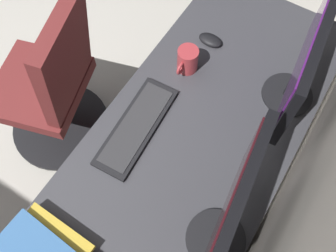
{
  "coord_description": "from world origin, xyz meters",
  "views": [
    {
      "loc": [
        0.32,
        1.8,
        1.99
      ],
      "look_at": [
        -0.12,
        1.53,
        0.95
      ],
      "focal_mm": 39.44,
      "sensor_mm": 36.0,
      "label": 1
    }
  ],
  "objects_px": {
    "coffee_mug": "(187,60)",
    "office_chair": "(53,91)",
    "monitor_secondary": "(307,57)",
    "drawer_pedestal": "(168,216)",
    "keyboard_main": "(136,126)",
    "monitor_primary": "(225,223)",
    "mouse_main": "(210,40)"
  },
  "relations": [
    {
      "from": "monitor_secondary",
      "to": "keyboard_main",
      "type": "xyz_separation_m",
      "value": [
        0.43,
        -0.43,
        -0.24
      ]
    },
    {
      "from": "monitor_primary",
      "to": "keyboard_main",
      "type": "xyz_separation_m",
      "value": [
        -0.2,
        -0.45,
        -0.24
      ]
    },
    {
      "from": "drawer_pedestal",
      "to": "monitor_secondary",
      "type": "xyz_separation_m",
      "value": [
        -0.58,
        0.19,
        0.63
      ]
    },
    {
      "from": "drawer_pedestal",
      "to": "coffee_mug",
      "type": "xyz_separation_m",
      "value": [
        -0.49,
        -0.21,
        0.44
      ]
    },
    {
      "from": "monitor_primary",
      "to": "mouse_main",
      "type": "bearing_deg",
      "value": -149.94
    },
    {
      "from": "drawer_pedestal",
      "to": "monitor_secondary",
      "type": "relative_size",
      "value": 1.21
    },
    {
      "from": "drawer_pedestal",
      "to": "keyboard_main",
      "type": "relative_size",
      "value": 1.62
    },
    {
      "from": "monitor_primary",
      "to": "mouse_main",
      "type": "height_order",
      "value": "monitor_primary"
    },
    {
      "from": "monitor_secondary",
      "to": "mouse_main",
      "type": "height_order",
      "value": "monitor_secondary"
    },
    {
      "from": "mouse_main",
      "to": "office_chair",
      "type": "relative_size",
      "value": 0.11
    },
    {
      "from": "keyboard_main",
      "to": "office_chair",
      "type": "distance_m",
      "value": 0.62
    },
    {
      "from": "coffee_mug",
      "to": "monitor_primary",
      "type": "bearing_deg",
      "value": 38.26
    },
    {
      "from": "drawer_pedestal",
      "to": "mouse_main",
      "type": "bearing_deg",
      "value": -163.62
    },
    {
      "from": "keyboard_main",
      "to": "office_chair",
      "type": "height_order",
      "value": "office_chair"
    },
    {
      "from": "monitor_secondary",
      "to": "office_chair",
      "type": "height_order",
      "value": "monitor_secondary"
    },
    {
      "from": "monitor_primary",
      "to": "monitor_secondary",
      "type": "distance_m",
      "value": 0.64
    },
    {
      "from": "drawer_pedestal",
      "to": "office_chair",
      "type": "bearing_deg",
      "value": -104.44
    },
    {
      "from": "drawer_pedestal",
      "to": "monitor_secondary",
      "type": "height_order",
      "value": "monitor_secondary"
    },
    {
      "from": "keyboard_main",
      "to": "mouse_main",
      "type": "distance_m",
      "value": 0.51
    },
    {
      "from": "monitor_secondary",
      "to": "keyboard_main",
      "type": "bearing_deg",
      "value": -44.35
    },
    {
      "from": "drawer_pedestal",
      "to": "monitor_secondary",
      "type": "distance_m",
      "value": 0.88
    },
    {
      "from": "drawer_pedestal",
      "to": "monitor_primary",
      "type": "distance_m",
      "value": 0.67
    },
    {
      "from": "monitor_secondary",
      "to": "mouse_main",
      "type": "bearing_deg",
      "value": -100.31
    },
    {
      "from": "monitor_secondary",
      "to": "office_chair",
      "type": "relative_size",
      "value": 0.59
    },
    {
      "from": "drawer_pedestal",
      "to": "office_chair",
      "type": "distance_m",
      "value": 0.82
    },
    {
      "from": "monitor_primary",
      "to": "coffee_mug",
      "type": "xyz_separation_m",
      "value": [
        -0.54,
        -0.43,
        -0.2
      ]
    },
    {
      "from": "coffee_mug",
      "to": "office_chair",
      "type": "relative_size",
      "value": 0.13
    },
    {
      "from": "drawer_pedestal",
      "to": "keyboard_main",
      "type": "distance_m",
      "value": 0.48
    },
    {
      "from": "monitor_primary",
      "to": "mouse_main",
      "type": "xyz_separation_m",
      "value": [
        -0.71,
        -0.41,
        -0.23
      ]
    },
    {
      "from": "monitor_secondary",
      "to": "office_chair",
      "type": "xyz_separation_m",
      "value": [
        0.38,
        -0.98,
        -0.52
      ]
    },
    {
      "from": "monitor_secondary",
      "to": "mouse_main",
      "type": "xyz_separation_m",
      "value": [
        -0.07,
        -0.39,
        -0.23
      ]
    },
    {
      "from": "drawer_pedestal",
      "to": "monitor_primary",
      "type": "bearing_deg",
      "value": 75.92
    }
  ]
}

